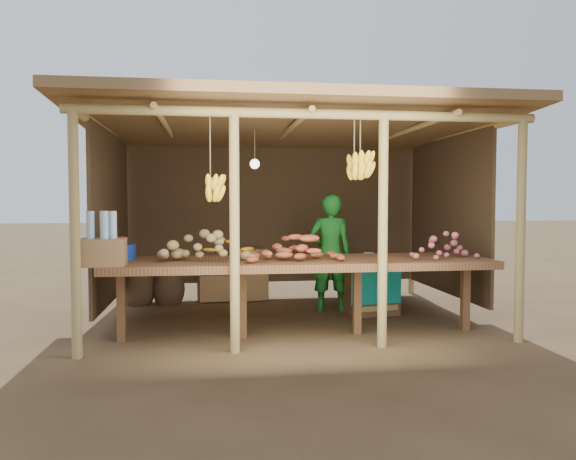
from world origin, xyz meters
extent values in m
plane|color=brown|center=(0.00, 0.00, 0.00)|extent=(60.00, 60.00, 0.00)
cylinder|color=tan|center=(-2.10, -1.50, 1.10)|extent=(0.09, 0.09, 2.20)
cylinder|color=tan|center=(2.10, -1.50, 1.10)|extent=(0.09, 0.09, 2.20)
cylinder|color=tan|center=(-2.10, 1.50, 1.10)|extent=(0.09, 0.09, 2.20)
cylinder|color=tan|center=(2.10, 1.50, 1.10)|extent=(0.09, 0.09, 2.20)
cylinder|color=tan|center=(-0.70, -1.50, 1.10)|extent=(0.09, 0.09, 2.20)
cylinder|color=tan|center=(0.70, -1.50, 1.10)|extent=(0.09, 0.09, 2.20)
cylinder|color=tan|center=(0.00, -1.50, 2.20)|extent=(4.40, 0.09, 0.09)
cylinder|color=tan|center=(0.00, 1.50, 2.20)|extent=(4.40, 0.09, 0.09)
cube|color=olive|center=(0.00, 0.00, 2.29)|extent=(4.70, 3.50, 0.28)
cube|color=#473421|center=(0.00, 1.48, 1.21)|extent=(4.20, 0.04, 1.98)
cube|color=#473421|center=(-2.08, 0.20, 1.21)|extent=(0.04, 2.40, 1.98)
cube|color=#473421|center=(2.08, 0.20, 1.21)|extent=(0.04, 2.40, 1.98)
cube|color=brown|center=(0.00, -0.95, 0.76)|extent=(3.90, 1.05, 0.08)
cube|color=brown|center=(-1.80, -0.95, 0.36)|extent=(0.08, 0.08, 0.72)
cube|color=brown|center=(-0.60, -0.95, 0.36)|extent=(0.08, 0.08, 0.72)
cube|color=brown|center=(0.60, -0.95, 0.36)|extent=(0.08, 0.08, 0.72)
cube|color=brown|center=(1.80, -0.95, 0.36)|extent=(0.08, 0.08, 0.72)
cylinder|color=navy|center=(-1.90, -0.76, 0.88)|extent=(0.45, 0.45, 0.16)
cube|color=brown|center=(-1.90, -1.30, 0.93)|extent=(0.41, 0.33, 0.25)
imported|color=#186E21|center=(0.57, 0.26, 0.74)|extent=(0.57, 0.41, 1.48)
cube|color=brown|center=(1.04, 0.08, 0.27)|extent=(0.66, 0.59, 0.54)
cube|color=#0C8C82|center=(1.04, 0.08, 0.57)|extent=(0.74, 0.66, 0.05)
cube|color=brown|center=(-0.38, 1.20, 0.20)|extent=(0.51, 0.44, 0.36)
cube|color=brown|center=(-0.38, 1.20, 0.55)|extent=(0.51, 0.44, 0.36)
cube|color=brown|center=(-0.87, 1.20, 0.20)|extent=(0.51, 0.44, 0.36)
ellipsoid|color=#473421|center=(-1.88, 1.07, 0.26)|extent=(0.43, 0.43, 0.59)
ellipsoid|color=#473421|center=(-1.49, 1.07, 0.26)|extent=(0.43, 0.43, 0.59)
camera|label=1|loc=(-0.91, -6.63, 1.40)|focal=35.00mm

